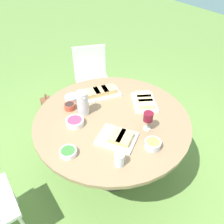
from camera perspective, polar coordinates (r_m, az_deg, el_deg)
The scene contains 15 objects.
ground_plane at distance 2.52m, azimuth 0.00°, elevation -14.43°, with size 40.00×40.00×0.00m, color #668E42.
dining_table at distance 2.03m, azimuth 0.00°, elevation -3.63°, with size 1.39×1.39×0.76m.
chair_near_left at distance 3.05m, azimuth -5.37°, elevation 9.66°, with size 0.54×0.55×0.89m.
water_pitcher at distance 1.95m, azimuth -7.65°, elevation 2.34°, with size 0.11×0.10×0.23m.
wine_glass at distance 1.78m, azimuth 9.44°, elevation -1.36°, with size 0.08×0.08×0.18m.
platter_bread_main at distance 2.21m, azimuth -2.89°, elevation 5.12°, with size 0.26×0.41×0.07m.
platter_charcuterie at distance 2.12m, azimuth 8.49°, elevation 2.92°, with size 0.37×0.33×0.06m.
platter_sandwich_side at distance 1.74m, azimuth 1.80°, elevation -6.77°, with size 0.38×0.37×0.06m.
bowl_fries at distance 1.71m, azimuth 10.60°, elevation -8.20°, with size 0.13×0.13×0.06m.
bowl_salad at distance 1.68m, azimuth -11.36°, elevation -10.22°, with size 0.13×0.13×0.04m.
bowl_olives at distance 2.07m, azimuth -11.01°, elevation 1.53°, with size 0.10×0.10×0.06m.
bowl_dip_red at distance 1.89m, azimuth -9.68°, elevation -2.54°, with size 0.15×0.15×0.05m.
bowl_dip_cream at distance 2.17m, azimuth -10.57°, elevation 3.61°, with size 0.12×0.12×0.05m.
cup_water_near at distance 1.57m, azimuth 1.93°, elevation -12.29°, with size 0.07×0.07×0.11m.
handbag at distance 3.18m, azimuth -16.03°, elevation 0.86°, with size 0.30×0.14×0.37m.
Camera 1 is at (1.25, -0.78, 2.04)m, focal length 35.00 mm.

